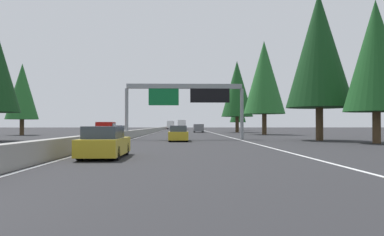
% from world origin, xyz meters
% --- Properties ---
extents(ground_plane, '(320.00, 320.00, 0.00)m').
position_xyz_m(ground_plane, '(60.00, 0.00, 0.00)').
color(ground_plane, '#262628').
extents(median_barrier, '(180.00, 0.56, 0.90)m').
position_xyz_m(median_barrier, '(80.00, 0.30, 0.45)').
color(median_barrier, gray).
rests_on(median_barrier, ground).
extents(shoulder_stripe_right, '(160.00, 0.16, 0.01)m').
position_xyz_m(shoulder_stripe_right, '(70.00, -11.52, 0.01)').
color(shoulder_stripe_right, silver).
rests_on(shoulder_stripe_right, ground).
extents(shoulder_stripe_median, '(160.00, 0.16, 0.01)m').
position_xyz_m(shoulder_stripe_median, '(70.00, -0.25, 0.01)').
color(shoulder_stripe_median, silver).
rests_on(shoulder_stripe_median, ground).
extents(sign_gantry_overhead, '(0.50, 12.68, 5.92)m').
position_xyz_m(sign_gantry_overhead, '(34.21, -6.04, 4.71)').
color(sign_gantry_overhead, gray).
rests_on(sign_gantry_overhead, ground).
extents(sedan_distant_a, '(4.40, 1.80, 1.47)m').
position_xyz_m(sedan_distant_a, '(11.97, -1.97, 0.68)').
color(sedan_distant_a, '#AD931E').
rests_on(sedan_distant_a, ground).
extents(sedan_far_left, '(4.40, 1.80, 1.47)m').
position_xyz_m(sedan_far_left, '(29.61, -5.26, 0.68)').
color(sedan_far_left, '#AD931E').
rests_on(sedan_far_left, ground).
extents(minivan_far_right, '(5.00, 1.95, 1.69)m').
position_xyz_m(minivan_far_right, '(71.12, -8.98, 0.95)').
color(minivan_far_right, slate).
rests_on(minivan_far_right, ground).
extents(box_truck_mid_left, '(8.50, 2.40, 2.95)m').
position_xyz_m(box_truck_mid_left, '(126.10, -1.61, 1.61)').
color(box_truck_mid_left, white).
rests_on(box_truck_mid_left, ground).
extents(bus_mid_right, '(11.50, 2.55, 3.10)m').
position_xyz_m(bus_mid_right, '(117.90, -5.51, 1.72)').
color(bus_mid_right, white).
rests_on(bus_mid_right, ground).
extents(oncoming_near, '(4.40, 1.80, 1.47)m').
position_xyz_m(oncoming_near, '(44.11, 2.87, 0.68)').
color(oncoming_near, silver).
rests_on(oncoming_near, ground).
extents(oncoming_far, '(5.60, 2.00, 1.86)m').
position_xyz_m(oncoming_far, '(36.18, 3.02, 0.91)').
color(oncoming_far, maroon).
rests_on(oncoming_far, ground).
extents(conifer_right_foreground, '(5.28, 5.28, 11.99)m').
position_xyz_m(conifer_right_foreground, '(24.83, -21.69, 7.29)').
color(conifer_right_foreground, '#4C3823').
rests_on(conifer_right_foreground, ground).
extents(conifer_right_near, '(6.51, 6.51, 14.79)m').
position_xyz_m(conifer_right_near, '(30.96, -19.20, 9.00)').
color(conifer_right_near, '#4C3823').
rests_on(conifer_right_near, ground).
extents(conifer_right_mid, '(6.58, 6.58, 14.95)m').
position_xyz_m(conifer_right_mid, '(53.40, -18.68, 9.10)').
color(conifer_right_mid, '#4C3823').
rests_on(conifer_right_mid, ground).
extents(conifer_right_far, '(6.48, 6.48, 14.72)m').
position_xyz_m(conifer_right_far, '(70.79, -16.92, 8.96)').
color(conifer_right_far, '#4C3823').
rests_on(conifer_right_far, ground).
extents(conifer_right_distant, '(4.53, 4.53, 10.30)m').
position_xyz_m(conifer_right_distant, '(98.83, -21.26, 6.26)').
color(conifer_right_distant, '#4C3823').
rests_on(conifer_right_distant, ground).
extents(conifer_left_near, '(4.76, 4.76, 10.81)m').
position_xyz_m(conifer_left_near, '(51.10, 18.45, 6.57)').
color(conifer_left_near, '#4C3823').
rests_on(conifer_left_near, ground).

